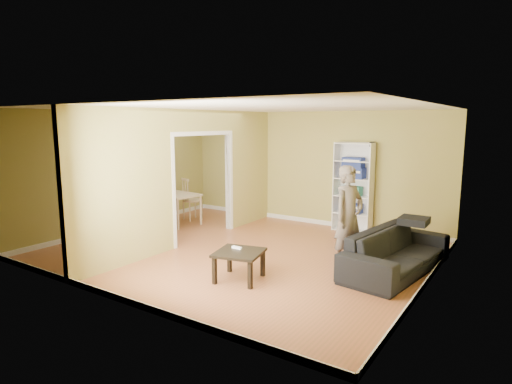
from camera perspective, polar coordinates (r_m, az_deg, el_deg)
room_shell at (r=7.71m, az=-2.06°, el=1.40°), size 6.50×6.50×6.50m
partition at (r=8.46m, az=-8.70°, el=2.00°), size 0.22×5.50×2.60m
wall_speaker at (r=9.39m, az=15.27°, el=6.16°), size 0.10×0.10×0.10m
sofa at (r=7.16m, az=18.28°, el=-6.73°), size 2.43×1.32×0.88m
person at (r=7.11m, az=12.27°, el=-2.08°), size 0.86×0.76×1.96m
bookshelf at (r=9.51m, az=12.95°, el=0.64°), size 0.82×0.36×1.94m
paper_box_navy_a at (r=9.54m, az=12.74°, el=-2.11°), size 0.40×0.26×0.20m
paper_box_teal at (r=9.48m, az=12.70°, el=0.14°), size 0.39×0.25×0.20m
paper_box_navy_b at (r=9.42m, az=12.92°, el=2.50°), size 0.45×0.29×0.23m
paper_box_navy_c at (r=9.41m, az=12.85°, el=3.80°), size 0.43×0.28×0.22m
coffee_table at (r=6.48m, az=-2.26°, el=-8.49°), size 0.67×0.67×0.45m
game_controller at (r=6.59m, az=-2.57°, el=-7.42°), size 0.17×0.04×0.03m
dining_table at (r=10.15m, az=-10.80°, el=-0.64°), size 1.15×0.76×0.72m
chair_left at (r=10.75m, az=-13.92°, el=-0.89°), size 0.49×0.49×1.02m
chair_near at (r=9.72m, az=-13.43°, el=-1.95°), size 0.50×0.50×1.01m
chair_far at (r=10.51m, az=-8.48°, el=-0.91°), size 0.61×0.61×1.03m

